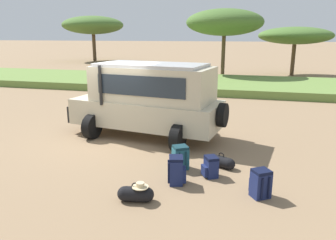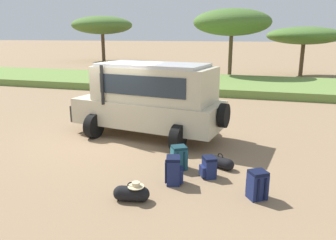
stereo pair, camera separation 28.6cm
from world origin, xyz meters
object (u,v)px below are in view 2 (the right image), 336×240
(backpack_outermost, at_px, (179,158))
(duffel_bag_soft_canvas, at_px, (220,162))
(backpack_cluster_center, at_px, (174,171))
(duffel_bag_low_black_case, at_px, (132,193))
(safari_vehicle, at_px, (151,98))
(acacia_tree_centre_back, at_px, (304,36))
(acacia_tree_left_mid, at_px, (232,22))
(backpack_near_rear_wheel, at_px, (257,185))
(acacia_tree_far_left, at_px, (102,25))
(backpack_beside_front_wheel, at_px, (209,167))

(backpack_outermost, bearing_deg, duffel_bag_soft_canvas, 20.62)
(backpack_cluster_center, xyz_separation_m, backpack_outermost, (-0.11, 0.86, -0.02))
(duffel_bag_low_black_case, bearing_deg, safari_vehicle, 104.49)
(duffel_bag_soft_canvas, height_order, acacia_tree_centre_back, acacia_tree_centre_back)
(duffel_bag_soft_canvas, height_order, acacia_tree_left_mid, acacia_tree_left_mid)
(duffel_bag_low_black_case, relative_size, acacia_tree_centre_back, 0.13)
(backpack_cluster_center, xyz_separation_m, duffel_bag_soft_canvas, (0.89, 1.24, -0.17))
(backpack_near_rear_wheel, relative_size, backpack_outermost, 1.01)
(backpack_cluster_center, bearing_deg, backpack_outermost, 97.40)
(safari_vehicle, height_order, acacia_tree_left_mid, acacia_tree_left_mid)
(duffel_bag_soft_canvas, bearing_deg, acacia_tree_far_left, 122.21)
(duffel_bag_low_black_case, bearing_deg, duffel_bag_soft_canvas, 56.56)
(backpack_near_rear_wheel, relative_size, duffel_bag_low_black_case, 0.81)
(backpack_near_rear_wheel, distance_m, backpack_outermost, 2.22)
(backpack_outermost, bearing_deg, safari_vehicle, 123.59)
(duffel_bag_low_black_case, bearing_deg, acacia_tree_centre_back, 77.72)
(backpack_outermost, bearing_deg, acacia_tree_left_mid, 92.39)
(safari_vehicle, bearing_deg, backpack_near_rear_wheel, -44.10)
(backpack_beside_front_wheel, relative_size, duffel_bag_soft_canvas, 0.69)
(backpack_near_rear_wheel, bearing_deg, backpack_outermost, 152.21)
(safari_vehicle, height_order, backpack_beside_front_wheel, safari_vehicle)
(backpack_cluster_center, relative_size, acacia_tree_centre_back, 0.11)
(acacia_tree_far_left, bearing_deg, backpack_cluster_center, -59.97)
(backpack_outermost, xyz_separation_m, duffel_bag_low_black_case, (-0.50, -1.90, -0.13))
(backpack_near_rear_wheel, height_order, acacia_tree_centre_back, acacia_tree_centre_back)
(backpack_outermost, height_order, acacia_tree_centre_back, acacia_tree_centre_back)
(duffel_bag_low_black_case, xyz_separation_m, duffel_bag_soft_canvas, (1.50, 2.27, -0.02))
(duffel_bag_soft_canvas, bearing_deg, acacia_tree_left_mid, 95.77)
(duffel_bag_low_black_case, relative_size, duffel_bag_soft_canvas, 1.02)
(backpack_outermost, xyz_separation_m, acacia_tree_left_mid, (-0.73, 17.55, 3.89))
(backpack_cluster_center, bearing_deg, acacia_tree_left_mid, 92.63)
(acacia_tree_left_mid, bearing_deg, duffel_bag_soft_canvas, -84.23)
(backpack_beside_front_wheel, height_order, duffel_bag_low_black_case, backpack_beside_front_wheel)
(safari_vehicle, xyz_separation_m, backpack_beside_front_wheel, (2.43, -2.72, -1.05))
(backpack_beside_front_wheel, relative_size, backpack_outermost, 0.84)
(backpack_outermost, relative_size, acacia_tree_centre_back, 0.10)
(backpack_cluster_center, distance_m, duffel_bag_low_black_case, 1.21)
(backpack_cluster_center, height_order, duffel_bag_low_black_case, backpack_cluster_center)
(safari_vehicle, bearing_deg, backpack_cluster_center, -62.34)
(duffel_bag_soft_canvas, bearing_deg, backpack_cluster_center, -125.60)
(backpack_cluster_center, relative_size, backpack_near_rear_wheel, 1.06)
(backpack_cluster_center, relative_size, acacia_tree_left_mid, 0.12)
(duffel_bag_soft_canvas, bearing_deg, backpack_outermost, -159.38)
(backpack_near_rear_wheel, xyz_separation_m, acacia_tree_left_mid, (-2.70, 18.58, 3.88))
(duffel_bag_soft_canvas, xyz_separation_m, acacia_tree_left_mid, (-1.74, 17.17, 4.04))
(duffel_bag_soft_canvas, distance_m, acacia_tree_far_left, 36.86)
(safari_vehicle, distance_m, duffel_bag_low_black_case, 4.61)
(backpack_beside_front_wheel, bearing_deg, acacia_tree_centre_back, 80.14)
(duffel_bag_soft_canvas, distance_m, acacia_tree_left_mid, 17.73)
(backpack_beside_front_wheel, distance_m, duffel_bag_soft_canvas, 0.70)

